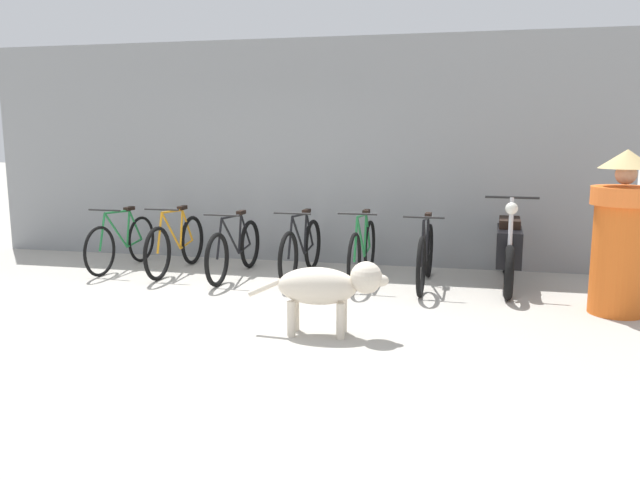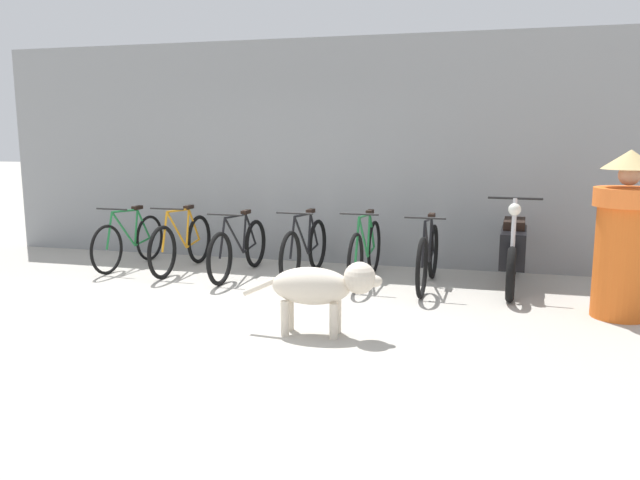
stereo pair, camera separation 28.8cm
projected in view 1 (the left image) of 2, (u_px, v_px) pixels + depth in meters
ground_plane at (206, 321)px, 6.04m from camera, size 60.00×60.00×0.00m
shop_wall_back at (289, 152)px, 8.77m from camera, size 9.06×0.20×3.08m
bicycle_0 at (122, 243)px, 8.36m from camera, size 0.46×1.62×0.84m
bicycle_1 at (176, 245)px, 8.17m from camera, size 0.46×1.69×0.88m
bicycle_2 at (235, 250)px, 7.90m from camera, size 0.46×1.75×0.85m
bicycle_3 at (301, 250)px, 7.83m from camera, size 0.46×1.71×0.87m
bicycle_4 at (362, 252)px, 7.63m from camera, size 0.46×1.71×0.89m
bicycle_5 at (425, 257)px, 7.37m from camera, size 0.46×1.69×0.89m
motorcycle at (509, 249)px, 7.37m from camera, size 0.58×1.93×1.11m
stray_dog at (328, 286)px, 5.55m from camera, size 1.28×0.38×0.69m
person_in_robes at (621, 232)px, 6.16m from camera, size 0.69×0.69×1.65m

